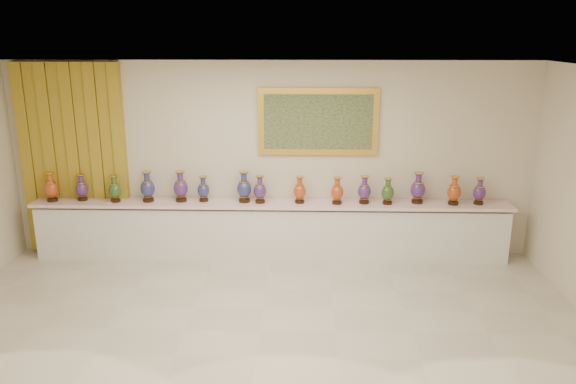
{
  "coord_description": "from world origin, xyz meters",
  "views": [
    {
      "loc": [
        0.5,
        -5.89,
        3.39
      ],
      "look_at": [
        0.28,
        1.7,
        1.22
      ],
      "focal_mm": 35.0,
      "sensor_mm": 36.0,
      "label": 1
    }
  ],
  "objects_px": {
    "counter": "(271,231)",
    "vase_2": "(115,190)",
    "vase_0": "(51,188)",
    "vase_1": "(82,189)"
  },
  "relations": [
    {
      "from": "counter",
      "to": "vase_0",
      "type": "height_order",
      "value": "vase_0"
    },
    {
      "from": "counter",
      "to": "vase_2",
      "type": "distance_m",
      "value": 2.45
    },
    {
      "from": "counter",
      "to": "vase_2",
      "type": "relative_size",
      "value": 17.56
    },
    {
      "from": "vase_0",
      "to": "vase_1",
      "type": "xyz_separation_m",
      "value": [
        0.44,
        0.06,
        -0.02
      ]
    },
    {
      "from": "vase_2",
      "to": "vase_1",
      "type": "bearing_deg",
      "value": 172.81
    },
    {
      "from": "vase_1",
      "to": "vase_2",
      "type": "distance_m",
      "value": 0.54
    },
    {
      "from": "vase_0",
      "to": "vase_1",
      "type": "relative_size",
      "value": 1.1
    },
    {
      "from": "counter",
      "to": "vase_0",
      "type": "xyz_separation_m",
      "value": [
        -3.34,
        -0.05,
        0.67
      ]
    },
    {
      "from": "counter",
      "to": "vase_1",
      "type": "xyz_separation_m",
      "value": [
        -2.9,
        0.01,
        0.65
      ]
    },
    {
      "from": "counter",
      "to": "vase_2",
      "type": "bearing_deg",
      "value": -178.69
    }
  ]
}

